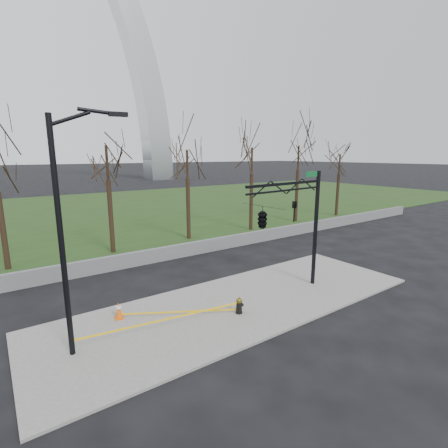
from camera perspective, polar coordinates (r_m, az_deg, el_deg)
ground at (r=15.93m, az=2.76°, el=-13.46°), size 500.00×500.00×0.00m
sidewalk at (r=15.91m, az=2.76°, el=-13.30°), size 18.00×6.00×0.10m
grass_strip at (r=42.81m, az=-22.80°, el=1.78°), size 120.00×40.00×0.06m
guardrail at (r=22.20m, az=-10.09°, el=-4.99°), size 60.00×0.30×0.90m
gateway_arch at (r=90.50m, az=-31.77°, el=26.67°), size 66.00×6.00×65.00m
tree_row at (r=25.45m, az=-12.37°, el=5.52°), size 47.86×4.00×8.26m
fire_hydrant at (r=14.76m, az=2.61°, el=-13.73°), size 0.46×0.30×0.73m
traffic_cone at (r=14.97m, az=-17.50°, el=-13.86°), size 0.44×0.44×0.71m
street_light at (r=11.74m, az=-25.15°, el=0.35°), size 2.38×0.57×8.21m
traffic_signal_mast at (r=15.02m, az=8.56°, el=1.51°), size 5.08×2.52×6.00m
caution_tape at (r=14.05m, az=-8.89°, el=-15.22°), size 6.49×2.52×0.39m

